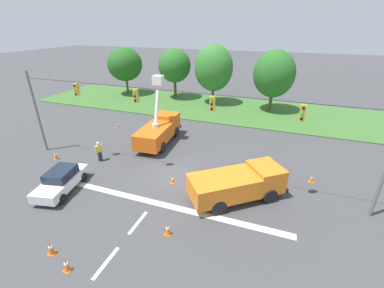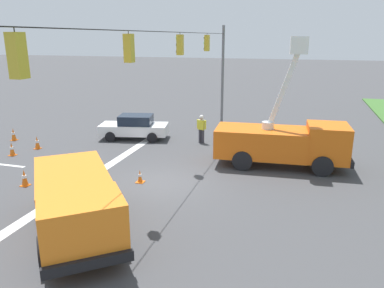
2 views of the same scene
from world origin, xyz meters
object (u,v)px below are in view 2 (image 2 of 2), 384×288
(traffic_cone_near_bucket, at_px, (12,149))
(utility_truck_support_near, at_px, (76,200))
(traffic_cone_foreground_right, at_px, (13,134))
(sedan_white, at_px, (134,127))
(traffic_cone_mid_left, at_px, (37,143))
(traffic_cone_foreground_left, at_px, (140,176))
(traffic_cone_far_left, at_px, (200,123))
(utility_truck_bucket_lift, at_px, (283,140))
(traffic_cone_mid_right, at_px, (316,134))
(traffic_cone_lane_edge_b, at_px, (24,178))
(road_worker, at_px, (201,127))

(traffic_cone_near_bucket, bearing_deg, utility_truck_support_near, 52.32)
(traffic_cone_foreground_right, bearing_deg, sedan_white, 109.68)
(sedan_white, bearing_deg, utility_truck_support_near, 15.72)
(traffic_cone_mid_left, bearing_deg, traffic_cone_foreground_left, 68.37)
(traffic_cone_foreground_left, xyz_separation_m, traffic_cone_far_left, (-10.95, -0.16, 0.11))
(traffic_cone_foreground_right, height_order, traffic_cone_mid_left, traffic_cone_foreground_right)
(utility_truck_support_near, bearing_deg, utility_truck_bucket_lift, 144.96)
(traffic_cone_foreground_left, relative_size, traffic_cone_foreground_right, 0.75)
(traffic_cone_mid_right, height_order, traffic_cone_lane_edge_b, traffic_cone_lane_edge_b)
(sedan_white, relative_size, traffic_cone_far_left, 5.75)
(traffic_cone_foreground_right, height_order, traffic_cone_mid_right, traffic_cone_foreground_right)
(utility_truck_bucket_lift, bearing_deg, traffic_cone_lane_edge_b, -61.23)
(sedan_white, height_order, traffic_cone_foreground_left, sedan_white)
(traffic_cone_foreground_left, relative_size, traffic_cone_lane_edge_b, 0.79)
(traffic_cone_near_bucket, xyz_separation_m, traffic_cone_far_left, (-9.27, 8.34, 0.02))
(utility_truck_support_near, xyz_separation_m, road_worker, (-11.95, 1.13, -0.18))
(traffic_cone_foreground_right, height_order, traffic_cone_far_left, traffic_cone_foreground_right)
(traffic_cone_foreground_left, distance_m, traffic_cone_mid_right, 13.03)
(traffic_cone_lane_edge_b, bearing_deg, traffic_cone_foreground_right, -135.98)
(traffic_cone_foreground_left, bearing_deg, utility_truck_support_near, -1.99)
(utility_truck_bucket_lift, distance_m, traffic_cone_lane_edge_b, 12.38)
(traffic_cone_foreground_left, distance_m, traffic_cone_near_bucket, 8.67)
(road_worker, height_order, traffic_cone_lane_edge_b, road_worker)
(utility_truck_support_near, height_order, traffic_cone_near_bucket, utility_truck_support_near)
(utility_truck_support_near, relative_size, traffic_cone_foreground_right, 8.06)
(utility_truck_support_near, bearing_deg, traffic_cone_mid_left, -135.33)
(sedan_white, bearing_deg, utility_truck_bucket_lift, 73.59)
(utility_truck_bucket_lift, distance_m, traffic_cone_mid_right, 6.61)
(sedan_white, bearing_deg, traffic_cone_foreground_right, -70.32)
(utility_truck_bucket_lift, distance_m, utility_truck_support_near, 10.85)
(sedan_white, bearing_deg, traffic_cone_foreground_left, 26.51)
(traffic_cone_near_bucket, distance_m, traffic_cone_far_left, 12.47)
(traffic_cone_foreground_right, distance_m, traffic_cone_mid_left, 2.93)
(traffic_cone_foreground_right, xyz_separation_m, traffic_cone_mid_right, (-6.05, 18.58, -0.10))
(utility_truck_support_near, bearing_deg, traffic_cone_near_bucket, -127.68)
(utility_truck_bucket_lift, height_order, road_worker, utility_truck_bucket_lift)
(utility_truck_bucket_lift, bearing_deg, sedan_white, -106.41)
(traffic_cone_near_bucket, bearing_deg, traffic_cone_foreground_left, 78.82)
(traffic_cone_mid_left, bearing_deg, traffic_cone_foreground_right, -113.23)
(sedan_white, relative_size, traffic_cone_lane_edge_b, 5.98)
(road_worker, height_order, traffic_cone_foreground_left, road_worker)
(traffic_cone_foreground_right, bearing_deg, utility_truck_bucket_lift, 89.28)
(traffic_cone_mid_left, height_order, traffic_cone_near_bucket, traffic_cone_mid_left)
(utility_truck_support_near, xyz_separation_m, traffic_cone_lane_edge_b, (-2.94, -4.59, -0.80))
(utility_truck_support_near, relative_size, traffic_cone_foreground_left, 10.71)
(road_worker, xyz_separation_m, traffic_cone_lane_edge_b, (9.01, -5.72, -0.62))
(utility_truck_bucket_lift, height_order, utility_truck_support_near, utility_truck_bucket_lift)
(traffic_cone_foreground_right, bearing_deg, road_worker, 103.80)
(traffic_cone_mid_left, distance_m, traffic_cone_near_bucket, 1.58)
(traffic_cone_far_left, bearing_deg, utility_truck_bucket_lift, 42.33)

